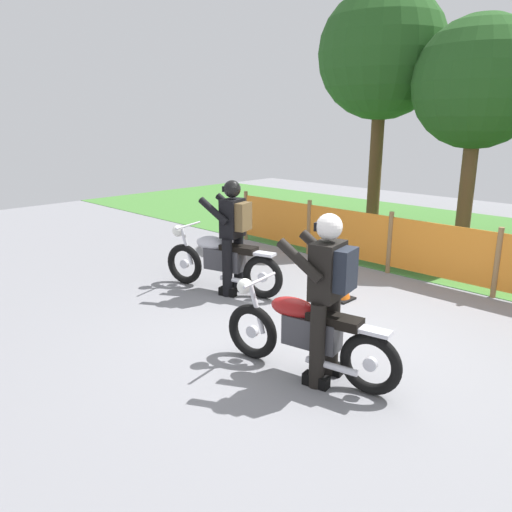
{
  "coord_description": "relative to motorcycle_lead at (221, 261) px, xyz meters",
  "views": [
    {
      "loc": [
        3.22,
        -4.38,
        2.52
      ],
      "look_at": [
        -0.91,
        -0.2,
        0.9
      ],
      "focal_mm": 34.83,
      "sensor_mm": 36.0,
      "label": 1
    }
  ],
  "objects": [
    {
      "name": "ground",
      "position": [
        2.2,
        -0.35,
        -0.48
      ],
      "size": [
        24.0,
        24.0,
        0.02
      ],
      "primitive_type": "cube",
      "color": "gray"
    },
    {
      "name": "grass_verge",
      "position": [
        2.2,
        5.91,
        -0.46
      ],
      "size": [
        24.0,
        6.63,
        0.01
      ],
      "primitive_type": "cube",
      "color": "#427A33",
      "rests_on": "ground"
    },
    {
      "name": "barrier_fence",
      "position": [
        2.2,
        2.6,
        0.07
      ],
      "size": [
        8.75,
        0.08,
        1.05
      ],
      "color": "olive",
      "rests_on": "ground"
    },
    {
      "name": "tree_leftmost",
      "position": [
        -0.52,
        5.05,
        3.35
      ],
      "size": [
        2.7,
        2.7,
        5.2
      ],
      "color": "brown",
      "rests_on": "ground"
    },
    {
      "name": "tree_near_left",
      "position": [
        1.58,
        4.95,
        2.67
      ],
      "size": [
        2.39,
        2.39,
        4.36
      ],
      "color": "brown",
      "rests_on": "ground"
    },
    {
      "name": "motorcycle_lead",
      "position": [
        0.0,
        0.0,
        0.0
      ],
      "size": [
        2.0,
        0.79,
        0.97
      ],
      "rotation": [
        0.0,
        0.0,
        -2.87
      ],
      "color": "black",
      "rests_on": "ground"
    },
    {
      "name": "motorcycle_trailing",
      "position": [
        2.55,
        -1.11,
        -0.02
      ],
      "size": [
        1.94,
        0.63,
        0.92
      ],
      "rotation": [
        0.0,
        0.0,
        -2.95
      ],
      "color": "black",
      "rests_on": "ground"
    },
    {
      "name": "rider_lead",
      "position": [
        0.21,
        0.06,
        0.48
      ],
      "size": [
        0.76,
        0.65,
        1.69
      ],
      "rotation": [
        0.0,
        0.0,
        -2.87
      ],
      "color": "black",
      "rests_on": "ground"
    },
    {
      "name": "rider_trailing",
      "position": [
        2.76,
        -1.07,
        0.48
      ],
      "size": [
        0.74,
        0.62,
        1.69
      ],
      "rotation": [
        0.0,
        0.0,
        -2.95
      ],
      "color": "black",
      "rests_on": "ground"
    },
    {
      "name": "traffic_cone",
      "position": [
        1.54,
        0.96,
        -0.21
      ],
      "size": [
        0.32,
        0.32,
        0.53
      ],
      "color": "black",
      "rests_on": "ground"
    }
  ]
}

